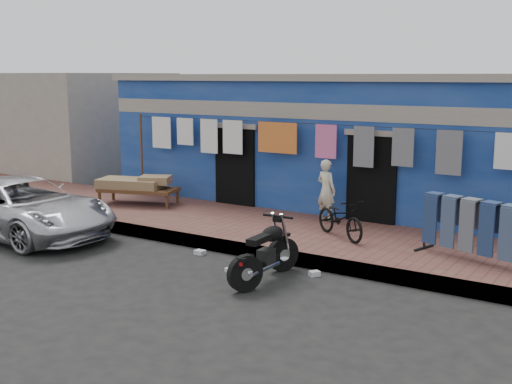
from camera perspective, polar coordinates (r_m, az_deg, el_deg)
name	(u,v)px	position (r m, az deg, el deg)	size (l,w,h in m)	color
ground	(191,278)	(10.85, -5.80, -7.58)	(80.00, 80.00, 0.00)	black
sidewalk	(282,234)	(13.20, 2.36, -3.73)	(28.00, 3.00, 0.25)	brown
curb	(243,250)	(12.01, -1.17, -5.14)	(28.00, 0.10, 0.25)	gray
building	(363,141)	(16.45, 9.51, 4.46)	(12.20, 5.20, 3.36)	navy
neighbor_left	(67,123)	(23.12, -16.47, 5.87)	(6.00, 5.00, 3.40)	#9E9384
clothesline	(297,144)	(14.16, 3.65, 4.24)	(10.06, 0.06, 2.10)	brown
car	(22,206)	(14.27, -20.09, -1.22)	(2.03, 4.46, 1.26)	silver
seated_person	(326,190)	(13.77, 6.26, 0.16)	(0.48, 0.32, 1.32)	beige
bicycle	(340,214)	(12.38, 7.52, -1.92)	(0.51, 1.46, 0.94)	black
motorcycle	(265,251)	(10.50, 0.79, -5.25)	(0.63, 1.60, 1.02)	black
charpoy	(139,190)	(15.79, -10.38, 0.14)	(2.15, 1.50, 0.66)	brown
jeans_rack	(480,230)	(11.30, 19.30, -3.23)	(2.30, 1.07, 1.09)	black
litter_a	(200,252)	(12.18, -5.01, -5.36)	(0.19, 0.15, 0.08)	silver
litter_b	(314,274)	(10.92, 5.22, -7.23)	(0.17, 0.13, 0.09)	silver
litter_c	(231,270)	(11.11, -2.23, -6.92)	(0.18, 0.14, 0.07)	silver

